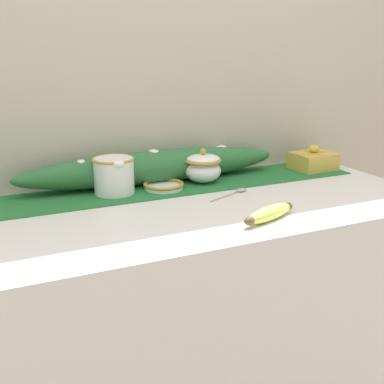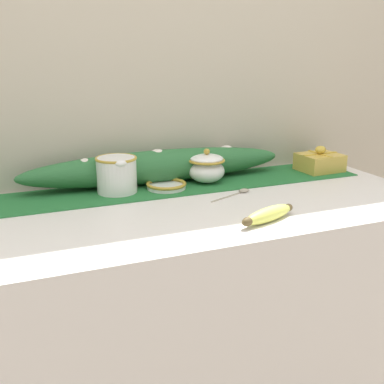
{
  "view_description": "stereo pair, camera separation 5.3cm",
  "coord_description": "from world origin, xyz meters",
  "px_view_note": "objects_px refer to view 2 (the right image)",
  "views": [
    {
      "loc": [
        -0.52,
        -1.17,
        1.32
      ],
      "look_at": [
        -0.0,
        -0.04,
        0.95
      ],
      "focal_mm": 45.0,
      "sensor_mm": 36.0,
      "label": 1
    },
    {
      "loc": [
        -0.48,
        -1.19,
        1.32
      ],
      "look_at": [
        -0.0,
        -0.04,
        0.95
      ],
      "focal_mm": 45.0,
      "sensor_mm": 36.0,
      "label": 2
    }
  ],
  "objects_px": {
    "cream_pitcher": "(117,173)",
    "banana": "(268,215)",
    "small_dish": "(167,185)",
    "gift_box": "(320,162)",
    "spoon": "(242,191)",
    "sugar_bowl": "(207,167)"
  },
  "relations": [
    {
      "from": "spoon",
      "to": "gift_box",
      "type": "height_order",
      "value": "gift_box"
    },
    {
      "from": "spoon",
      "to": "sugar_bowl",
      "type": "bearing_deg",
      "value": 87.86
    },
    {
      "from": "banana",
      "to": "cream_pitcher",
      "type": "bearing_deg",
      "value": 126.51
    },
    {
      "from": "sugar_bowl",
      "to": "gift_box",
      "type": "distance_m",
      "value": 0.44
    },
    {
      "from": "small_dish",
      "to": "gift_box",
      "type": "bearing_deg",
      "value": 0.98
    },
    {
      "from": "cream_pitcher",
      "to": "spoon",
      "type": "distance_m",
      "value": 0.38
    },
    {
      "from": "cream_pitcher",
      "to": "gift_box",
      "type": "xyz_separation_m",
      "value": [
        0.73,
        -0.01,
        -0.03
      ]
    },
    {
      "from": "cream_pitcher",
      "to": "small_dish",
      "type": "xyz_separation_m",
      "value": [
        0.15,
        -0.02,
        -0.05
      ]
    },
    {
      "from": "small_dish",
      "to": "sugar_bowl",
      "type": "bearing_deg",
      "value": 8.04
    },
    {
      "from": "small_dish",
      "to": "spoon",
      "type": "distance_m",
      "value": 0.23
    },
    {
      "from": "cream_pitcher",
      "to": "small_dish",
      "type": "relative_size",
      "value": 1.16
    },
    {
      "from": "cream_pitcher",
      "to": "gift_box",
      "type": "relative_size",
      "value": 0.99
    },
    {
      "from": "spoon",
      "to": "banana",
      "type": "bearing_deg",
      "value": -125.71
    },
    {
      "from": "cream_pitcher",
      "to": "spoon",
      "type": "xyz_separation_m",
      "value": [
        0.35,
        -0.14,
        -0.06
      ]
    },
    {
      "from": "cream_pitcher",
      "to": "gift_box",
      "type": "bearing_deg",
      "value": -0.87
    },
    {
      "from": "sugar_bowl",
      "to": "cream_pitcher",
      "type": "bearing_deg",
      "value": 179.82
    },
    {
      "from": "cream_pitcher",
      "to": "banana",
      "type": "height_order",
      "value": "cream_pitcher"
    },
    {
      "from": "sugar_bowl",
      "to": "banana",
      "type": "height_order",
      "value": "sugar_bowl"
    },
    {
      "from": "sugar_bowl",
      "to": "gift_box",
      "type": "relative_size",
      "value": 0.81
    },
    {
      "from": "sugar_bowl",
      "to": "small_dish",
      "type": "xyz_separation_m",
      "value": [
        -0.14,
        -0.02,
        -0.04
      ]
    },
    {
      "from": "sugar_bowl",
      "to": "banana",
      "type": "bearing_deg",
      "value": -90.67
    },
    {
      "from": "cream_pitcher",
      "to": "sugar_bowl",
      "type": "height_order",
      "value": "same"
    }
  ]
}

